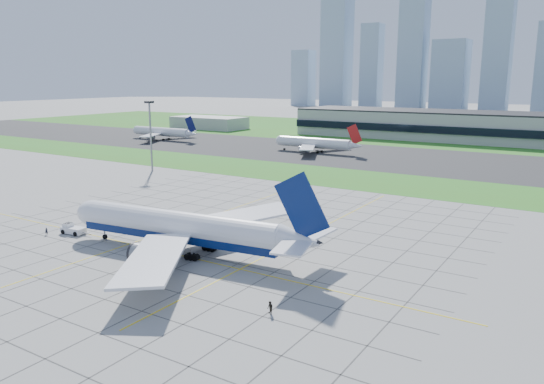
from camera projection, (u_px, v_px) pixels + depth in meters
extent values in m
plane|color=gray|center=(173.00, 249.00, 105.99)|extent=(1400.00, 1400.00, 0.00)
cube|color=#397320|center=(355.00, 179.00, 180.41)|extent=(700.00, 35.00, 0.04)
cube|color=#383838|center=(407.00, 159.00, 225.89)|extent=(700.00, 75.00, 0.04)
cube|color=#397320|center=(466.00, 136.00, 316.85)|extent=(700.00, 145.00, 0.04)
cube|color=#474744|center=(63.00, 208.00, 139.31)|extent=(0.18, 130.00, 0.02)
cube|color=#474744|center=(83.00, 212.00, 135.13)|extent=(0.18, 130.00, 0.02)
cube|color=#474744|center=(104.00, 217.00, 130.96)|extent=(0.18, 130.00, 0.02)
cube|color=#474744|center=(127.00, 221.00, 126.78)|extent=(0.18, 130.00, 0.02)
cube|color=#474744|center=(151.00, 226.00, 122.61)|extent=(0.18, 130.00, 0.02)
cube|color=#474744|center=(177.00, 231.00, 118.43)|extent=(0.18, 130.00, 0.02)
cube|color=#474744|center=(205.00, 237.00, 114.26)|extent=(0.18, 130.00, 0.02)
cube|color=#474744|center=(235.00, 243.00, 110.08)|extent=(0.18, 130.00, 0.02)
cube|color=#474744|center=(267.00, 249.00, 105.91)|extent=(0.18, 130.00, 0.02)
cube|color=#474744|center=(302.00, 256.00, 101.73)|extent=(0.18, 130.00, 0.02)
cube|color=#474744|center=(340.00, 264.00, 97.56)|extent=(0.18, 130.00, 0.02)
cube|color=#474744|center=(381.00, 272.00, 93.38)|extent=(0.18, 130.00, 0.02)
cube|color=#474744|center=(426.00, 281.00, 89.21)|extent=(0.18, 130.00, 0.02)
cube|color=#474744|center=(26.00, 306.00, 79.53)|extent=(110.00, 0.18, 0.02)
cube|color=#474744|center=(71.00, 289.00, 86.14)|extent=(110.00, 0.18, 0.02)
cube|color=#474744|center=(110.00, 274.00, 92.76)|extent=(110.00, 0.18, 0.02)
cube|color=#474744|center=(143.00, 261.00, 99.37)|extent=(110.00, 0.18, 0.02)
cube|color=#474744|center=(173.00, 249.00, 105.99)|extent=(110.00, 0.18, 0.02)
cube|color=#474744|center=(199.00, 239.00, 112.60)|extent=(110.00, 0.18, 0.02)
cube|color=#474744|center=(222.00, 230.00, 119.22)|extent=(110.00, 0.18, 0.02)
cube|color=#474744|center=(242.00, 222.00, 125.83)|extent=(110.00, 0.18, 0.02)
cube|color=#474744|center=(261.00, 215.00, 132.45)|extent=(110.00, 0.18, 0.02)
cube|color=#474744|center=(278.00, 209.00, 139.06)|extent=(110.00, 0.18, 0.02)
cube|color=#474744|center=(293.00, 203.00, 145.68)|extent=(110.00, 0.18, 0.02)
cube|color=#474744|center=(307.00, 197.00, 152.29)|extent=(110.00, 0.18, 0.02)
cube|color=#474744|center=(320.00, 192.00, 158.91)|extent=(110.00, 0.18, 0.02)
cube|color=yellow|center=(166.00, 252.00, 104.33)|extent=(120.00, 0.25, 0.03)
cube|color=yellow|center=(199.00, 220.00, 127.74)|extent=(0.25, 100.00, 0.03)
cube|color=yellow|center=(300.00, 238.00, 113.13)|extent=(0.25, 100.00, 0.03)
cube|color=#B7B7B2|center=(536.00, 130.00, 273.73)|extent=(260.00, 42.00, 15.00)
cube|color=black|center=(531.00, 135.00, 256.06)|extent=(260.00, 1.00, 4.00)
cube|color=black|center=(538.00, 115.00, 272.08)|extent=(260.00, 42.00, 0.80)
cube|color=#B7B7B2|center=(209.00, 123.00, 362.30)|extent=(50.00, 25.00, 8.00)
cylinder|color=gray|center=(151.00, 137.00, 193.65)|extent=(0.70, 0.70, 25.00)
cube|color=black|center=(149.00, 102.00, 190.99)|extent=(2.50, 2.50, 0.80)
cube|color=#98AFC7|center=(303.00, 78.00, 663.50)|extent=(24.00, 21.60, 68.00)
cube|color=#98AFC7|center=(337.00, 47.00, 632.26)|extent=(31.00, 27.90, 142.00)
cube|color=#98AFC7|center=(372.00, 66.00, 613.70)|extent=(22.00, 19.80, 95.00)
cube|color=#98AFC7|center=(414.00, 35.00, 581.84)|extent=(28.00, 25.20, 160.00)
cube|color=#98AFC7|center=(450.00, 75.00, 568.94)|extent=(35.00, 31.50, 74.00)
cube|color=#98AFC7|center=(498.00, 53.00, 540.32)|extent=(26.00, 23.40, 118.00)
cylinder|color=white|center=(180.00, 226.00, 103.39)|extent=(44.16, 10.57, 5.71)
cube|color=#081B55|center=(180.00, 235.00, 103.77)|extent=(44.12, 10.19, 1.52)
ellipsoid|color=white|center=(95.00, 214.00, 112.72)|extent=(9.72, 6.70, 5.71)
cube|color=black|center=(87.00, 210.00, 113.51)|extent=(2.42, 3.26, 0.57)
cone|color=white|center=(299.00, 241.00, 92.58)|extent=(8.18, 6.24, 5.43)
cube|color=#081B55|center=(302.00, 206.00, 91.04)|extent=(10.37, 1.63, 12.15)
cube|color=white|center=(243.00, 216.00, 114.56)|extent=(17.02, 27.99, 0.92)
cube|color=white|center=(154.00, 258.00, 87.75)|extent=(21.54, 27.10, 0.92)
cylinder|color=slate|center=(208.00, 227.00, 112.78)|extent=(6.55, 4.29, 3.62)
cylinder|color=slate|center=(148.00, 255.00, 95.19)|extent=(6.55, 4.29, 3.62)
cylinder|color=gray|center=(105.00, 233.00, 112.56)|extent=(0.38, 0.38, 2.48)
cylinder|color=black|center=(105.00, 237.00, 112.71)|extent=(1.09, 0.59, 1.05)
cylinder|color=black|center=(209.00, 248.00, 105.03)|extent=(1.36, 1.27, 1.24)
cylinder|color=black|center=(192.00, 257.00, 99.66)|extent=(1.36, 1.27, 1.24)
cube|color=white|center=(73.00, 230.00, 116.59)|extent=(5.71, 3.14, 1.27)
cube|color=white|center=(68.00, 225.00, 117.02)|extent=(1.85, 2.17, 1.00)
cube|color=black|center=(68.00, 224.00, 116.98)|extent=(1.65, 1.97, 0.64)
cube|color=gray|center=(87.00, 233.00, 114.98)|extent=(2.73, 0.47, 0.16)
cylinder|color=black|center=(71.00, 229.00, 118.47)|extent=(1.05, 0.56, 1.00)
cylinder|color=black|center=(63.00, 232.00, 116.39)|extent=(1.05, 0.56, 1.00)
cylinder|color=black|center=(84.00, 231.00, 116.92)|extent=(1.05, 0.56, 1.00)
cylinder|color=black|center=(75.00, 234.00, 114.84)|extent=(1.05, 0.56, 1.00)
imported|color=black|center=(47.00, 231.00, 115.69)|extent=(0.65, 0.70, 1.60)
imported|color=black|center=(270.00, 308.00, 76.63)|extent=(1.20, 1.12, 1.96)
cylinder|color=white|center=(162.00, 132.00, 295.38)|extent=(38.13, 4.80, 4.80)
cube|color=#060A43|center=(190.00, 124.00, 283.28)|extent=(7.46, 0.40, 9.15)
cube|color=white|center=(179.00, 132.00, 303.26)|extent=(13.89, 20.66, 0.40)
cube|color=white|center=(151.00, 135.00, 285.07)|extent=(13.89, 20.66, 0.40)
cylinder|color=black|center=(169.00, 139.00, 296.38)|extent=(1.00, 1.00, 1.00)
cylinder|color=black|center=(163.00, 140.00, 292.74)|extent=(1.00, 1.00, 1.00)
cylinder|color=white|center=(314.00, 143.00, 244.28)|extent=(35.92, 4.80, 4.80)
cube|color=red|center=(354.00, 134.00, 232.82)|extent=(7.46, 0.40, 9.15)
cube|color=white|center=(329.00, 142.00, 252.24)|extent=(13.89, 20.66, 0.40)
cube|color=white|center=(307.00, 147.00, 234.05)|extent=(13.89, 20.66, 0.40)
cylinder|color=black|center=(322.00, 151.00, 245.38)|extent=(1.00, 1.00, 1.00)
cylinder|color=black|center=(317.00, 152.00, 241.74)|extent=(1.00, 1.00, 1.00)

